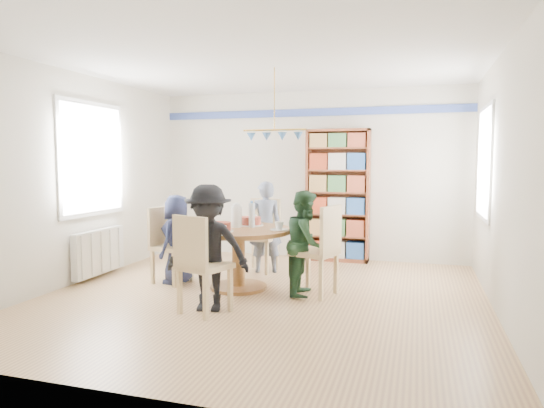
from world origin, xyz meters
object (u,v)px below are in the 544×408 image
at_px(radiator, 99,252).
at_px(person_right, 306,243).
at_px(chair_right, 321,246).
at_px(person_left, 177,239).
at_px(chair_near, 199,260).
at_px(dining_table, 238,244).
at_px(chair_left, 167,241).
at_px(person_far, 265,227).
at_px(person_near, 208,248).
at_px(chair_far, 262,231).
at_px(bookshelf, 338,197).

xyz_separation_m(radiator, person_right, (2.87, -0.03, 0.27)).
distance_m(chair_right, person_left, 1.89).
distance_m(chair_near, person_right, 1.37).
xyz_separation_m(chair_right, chair_near, (-1.06, -1.05, -0.02)).
distance_m(dining_table, chair_right, 1.04).
xyz_separation_m(chair_left, person_left, (0.15, -0.01, 0.03)).
relative_size(dining_table, person_left, 1.14).
height_order(chair_near, person_far, person_far).
bearing_deg(person_right, radiator, 85.18).
distance_m(person_left, person_near, 1.29).
height_order(person_right, person_far, person_far).
distance_m(radiator, chair_far, 2.26).
bearing_deg(chair_left, bookshelf, 46.59).
distance_m(chair_left, person_near, 1.40).
relative_size(person_right, person_far, 0.95).
distance_m(person_left, person_far, 1.28).
xyz_separation_m(chair_right, bookshelf, (-0.14, 2.08, 0.43)).
distance_m(chair_far, person_right, 1.40).
height_order(chair_right, person_near, person_near).
relative_size(person_left, bookshelf, 0.55).
distance_m(chair_far, person_far, 0.16).
bearing_deg(dining_table, chair_near, -91.10).
distance_m(chair_left, chair_right, 2.05).
bearing_deg(chair_far, chair_near, -89.62).
xyz_separation_m(person_near, bookshelf, (0.88, 2.96, 0.35)).
height_order(chair_far, person_left, person_left).
bearing_deg(person_left, bookshelf, 144.76).
relative_size(chair_right, person_near, 0.80).
height_order(radiator, person_far, person_far).
bearing_deg(person_near, chair_right, 29.22).
distance_m(chair_left, person_left, 0.16).
xyz_separation_m(person_right, bookshelf, (0.04, 2.07, 0.40)).
bearing_deg(bookshelf, chair_far, -133.15).
relative_size(chair_right, chair_far, 1.03).
relative_size(chair_near, person_right, 0.84).
bearing_deg(person_left, person_right, 93.82).
bearing_deg(person_near, radiator, 144.01).
bearing_deg(radiator, person_near, -24.43).
relative_size(person_left, person_far, 0.88).
bearing_deg(person_far, dining_table, 65.28).
bearing_deg(chair_near, chair_right, 44.85).
distance_m(chair_right, chair_far, 1.53).
bearing_deg(person_far, person_right, 108.06).
distance_m(person_right, person_near, 1.23).
xyz_separation_m(chair_far, person_right, (0.89, -1.08, 0.05)).
xyz_separation_m(person_right, person_far, (-0.81, 0.96, 0.03)).
xyz_separation_m(chair_left, chair_right, (2.04, -0.07, 0.05)).
bearing_deg(chair_right, chair_far, 134.63).
relative_size(chair_left, chair_right, 0.92).
xyz_separation_m(chair_right, person_far, (-0.99, 0.97, 0.06)).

